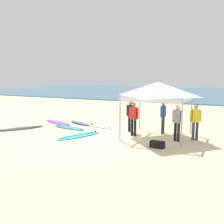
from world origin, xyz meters
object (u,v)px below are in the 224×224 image
object	(u,v)px
canopy_tent	(158,89)
person_red	(134,117)
surfboard_white	(101,126)
person_blue	(163,115)
surfboard_purple	(58,122)
surfboard_navy	(80,123)
surfboard_teal	(69,127)
person_grey	(177,120)
person_yellow	(196,120)
surfboard_black	(21,128)
gear_bag_near_tent	(157,144)
surfboard_cyan	(79,135)
person_black	(131,114)

from	to	relation	value
canopy_tent	person_red	distance (m)	1.84
surfboard_white	person_blue	distance (m)	3.87
canopy_tent	surfboard_purple	bearing A→B (deg)	173.32
surfboard_purple	surfboard_navy	bearing A→B (deg)	13.91
surfboard_purple	surfboard_navy	size ratio (longest dim) A/B	1.32
surfboard_teal	person_red	bearing A→B (deg)	-2.38
surfboard_white	person_red	xyz separation A→B (m)	(2.54, -1.19, 0.95)
surfboard_purple	person_grey	world-z (taller)	person_grey
surfboard_purple	person_yellow	xyz separation A→B (m)	(8.63, -0.72, 0.95)
surfboard_black	gear_bag_near_tent	xyz separation A→B (m)	(8.12, -0.30, 0.10)
person_blue	canopy_tent	bearing A→B (deg)	-96.21
surfboard_navy	person_grey	distance (m)	6.71
surfboard_cyan	person_grey	xyz separation A→B (m)	(4.67, 1.13, 0.95)
person_blue	surfboard_black	bearing A→B (deg)	-162.51
surfboard_navy	person_blue	world-z (taller)	person_blue
surfboard_teal	surfboard_cyan	size ratio (longest dim) A/B	0.93
canopy_tent	surfboard_navy	distance (m)	5.97
surfboard_cyan	person_blue	xyz separation A→B (m)	(3.69, 2.43, 0.95)
surfboard_white	surfboard_navy	xyz separation A→B (m)	(-1.70, 0.36, -0.00)
canopy_tent	person_yellow	distance (m)	2.29
surfboard_teal	person_blue	distance (m)	5.45
person_grey	person_red	size ratio (longest dim) A/B	1.00
surfboard_cyan	person_grey	world-z (taller)	person_grey
surfboard_black	person_red	xyz separation A→B (m)	(6.46, 1.23, 0.95)
person_blue	person_black	world-z (taller)	same
surfboard_purple	surfboard_navy	world-z (taller)	same
person_black	person_red	xyz separation A→B (m)	(0.48, -0.80, 0.00)
surfboard_purple	surfboard_cyan	xyz separation A→B (m)	(3.21, -2.43, 0.00)
person_yellow	surfboard_black	bearing A→B (deg)	-169.75
surfboard_black	surfboard_navy	distance (m)	3.56
surfboard_white	gear_bag_near_tent	bearing A→B (deg)	-33.05
surfboard_purple	person_yellow	size ratio (longest dim) A/B	1.55
canopy_tent	person_red	size ratio (longest dim) A/B	1.75
surfboard_cyan	gear_bag_near_tent	bearing A→B (deg)	-4.03
surfboard_white	person_grey	world-z (taller)	person_grey
surfboard_purple	person_blue	world-z (taller)	person_blue
surfboard_purple	surfboard_black	xyz separation A→B (m)	(-0.78, -2.42, 0.00)
surfboard_cyan	person_blue	size ratio (longest dim) A/B	1.53
surfboard_cyan	person_black	world-z (taller)	person_black
person_red	gear_bag_near_tent	size ratio (longest dim) A/B	2.85
surfboard_purple	person_yellow	distance (m)	8.71
surfboard_black	person_grey	bearing A→B (deg)	7.34
canopy_tent	person_yellow	bearing A→B (deg)	2.39
surfboard_purple	surfboard_navy	xyz separation A→B (m)	(1.45, 0.36, 0.00)
surfboard_white	surfboard_teal	bearing A→B (deg)	-146.19
canopy_tent	surfboard_navy	xyz separation A→B (m)	(-5.36, 1.16, -2.35)
surfboard_white	person_blue	size ratio (longest dim) A/B	1.14
person_red	surfboard_white	bearing A→B (deg)	154.84
gear_bag_near_tent	surfboard_white	bearing A→B (deg)	146.95
surfboard_black	surfboard_cyan	bearing A→B (deg)	-0.16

